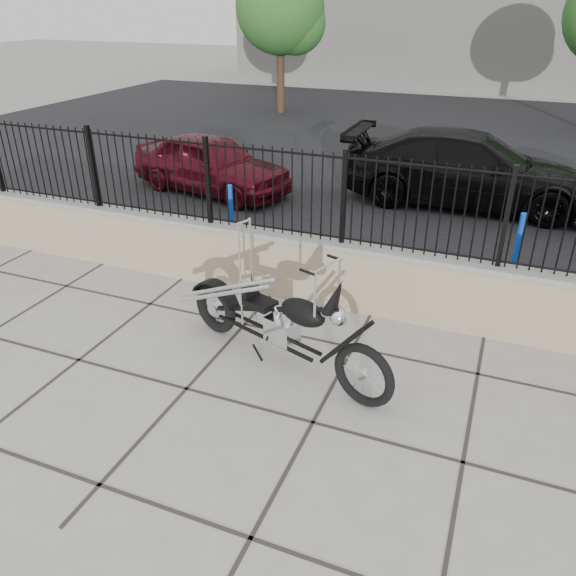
# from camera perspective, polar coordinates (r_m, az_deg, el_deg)

# --- Properties ---
(ground_plane) EXTENTS (90.00, 90.00, 0.00)m
(ground_plane) POSITION_cam_1_polar(r_m,az_deg,el_deg) (6.47, -10.27, -10.05)
(ground_plane) COLOR #99968E
(ground_plane) RESTS_ON ground
(parking_lot) EXTENTS (30.00, 30.00, 0.00)m
(parking_lot) POSITION_cam_1_polar(r_m,az_deg,el_deg) (17.45, 11.99, 13.99)
(parking_lot) COLOR black
(parking_lot) RESTS_ON ground
(retaining_wall) EXTENTS (14.00, 0.36, 0.96)m
(retaining_wall) POSITION_cam_1_polar(r_m,az_deg,el_deg) (8.12, -1.45, 2.59)
(retaining_wall) COLOR gray
(retaining_wall) RESTS_ON ground_plane
(iron_fence) EXTENTS (14.00, 0.08, 1.20)m
(iron_fence) POSITION_cam_1_polar(r_m,az_deg,el_deg) (7.73, -1.55, 9.87)
(iron_fence) COLOR black
(iron_fence) RESTS_ON retaining_wall
(chopper_motorcycle) EXTENTS (2.86, 1.40, 1.71)m
(chopper_motorcycle) POSITION_cam_1_polar(r_m,az_deg,el_deg) (6.34, -1.01, -1.16)
(chopper_motorcycle) COLOR black
(chopper_motorcycle) RESTS_ON ground_plane
(car_red) EXTENTS (3.97, 2.29, 1.27)m
(car_red) POSITION_cam_1_polar(r_m,az_deg,el_deg) (12.76, -7.83, 12.43)
(car_red) COLOR #4B0A15
(car_red) RESTS_ON parking_lot
(car_black) EXTENTS (5.11, 2.09, 1.48)m
(car_black) POSITION_cam_1_polar(r_m,az_deg,el_deg) (12.40, 17.88, 11.42)
(car_black) COLOR black
(car_black) RESTS_ON parking_lot
(bollard_a) EXTENTS (0.12, 0.12, 0.90)m
(bollard_a) POSITION_cam_1_polar(r_m,az_deg,el_deg) (10.40, -5.88, 7.98)
(bollard_a) COLOR blue
(bollard_a) RESTS_ON ground_plane
(bollard_b) EXTENTS (0.14, 0.14, 0.90)m
(bollard_b) POSITION_cam_1_polar(r_m,az_deg,el_deg) (9.69, 22.43, 4.50)
(bollard_b) COLOR #0B1FA8
(bollard_b) RESTS_ON ground_plane
(tree_left) EXTENTS (3.13, 3.13, 5.27)m
(tree_left) POSITION_cam_1_polar(r_m,az_deg,el_deg) (22.04, -0.80, 26.94)
(tree_left) COLOR #382619
(tree_left) RESTS_ON ground_plane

